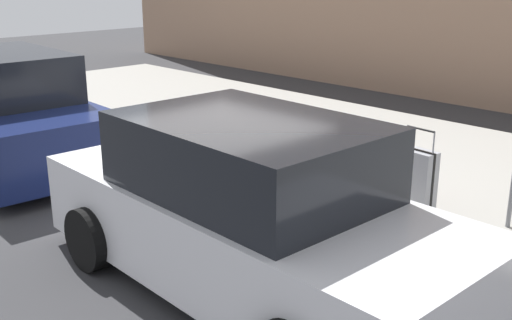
{
  "coord_description": "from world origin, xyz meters",
  "views": [
    {
      "loc": [
        -6.38,
        5.32,
        2.88
      ],
      "look_at": [
        -1.27,
        0.39,
        0.66
      ],
      "focal_mm": 43.58,
      "sensor_mm": 36.0,
      "label": 1
    }
  ],
  "objects_px": {
    "parked_car_navy_1": "(2,113)",
    "suitcase_olive_2": "(349,168)",
    "suitcase_maroon_1": "(384,172)",
    "bollard_post": "(193,121)",
    "fire_hydrant": "(228,122)",
    "suitcase_red_5": "(269,139)",
    "suitcase_navy_3": "(321,154)",
    "suitcase_teal_4": "(296,145)",
    "parked_car_white_0": "(249,213)",
    "suitcase_silver_0": "(417,181)"
  },
  "relations": [
    {
      "from": "suitcase_olive_2",
      "to": "parked_car_navy_1",
      "type": "xyz_separation_m",
      "value": [
        4.52,
        2.55,
        0.38
      ]
    },
    {
      "from": "suitcase_maroon_1",
      "to": "fire_hydrant",
      "type": "bearing_deg",
      "value": -0.15
    },
    {
      "from": "suitcase_silver_0",
      "to": "suitcase_teal_4",
      "type": "relative_size",
      "value": 1.07
    },
    {
      "from": "suitcase_olive_2",
      "to": "suitcase_navy_3",
      "type": "xyz_separation_m",
      "value": [
        0.5,
        -0.04,
        0.08
      ]
    },
    {
      "from": "suitcase_olive_2",
      "to": "suitcase_navy_3",
      "type": "height_order",
      "value": "suitcase_navy_3"
    },
    {
      "from": "fire_hydrant",
      "to": "parked_car_white_0",
      "type": "relative_size",
      "value": 0.19
    },
    {
      "from": "suitcase_silver_0",
      "to": "bollard_post",
      "type": "distance_m",
      "value": 4.04
    },
    {
      "from": "suitcase_navy_3",
      "to": "suitcase_silver_0",
      "type": "bearing_deg",
      "value": 176.52
    },
    {
      "from": "suitcase_silver_0",
      "to": "suitcase_maroon_1",
      "type": "distance_m",
      "value": 0.5
    },
    {
      "from": "bollard_post",
      "to": "parked_car_navy_1",
      "type": "height_order",
      "value": "parked_car_navy_1"
    },
    {
      "from": "suitcase_maroon_1",
      "to": "bollard_post",
      "type": "bearing_deg",
      "value": 2.3
    },
    {
      "from": "suitcase_silver_0",
      "to": "suitcase_teal_4",
      "type": "height_order",
      "value": "suitcase_silver_0"
    },
    {
      "from": "suitcase_red_5",
      "to": "suitcase_silver_0",
      "type": "bearing_deg",
      "value": 176.89
    },
    {
      "from": "suitcase_silver_0",
      "to": "parked_car_white_0",
      "type": "distance_m",
      "value": 2.52
    },
    {
      "from": "suitcase_teal_4",
      "to": "bollard_post",
      "type": "bearing_deg",
      "value": 6.26
    },
    {
      "from": "suitcase_maroon_1",
      "to": "suitcase_olive_2",
      "type": "xyz_separation_m",
      "value": [
        0.52,
        0.01,
        -0.07
      ]
    },
    {
      "from": "suitcase_teal_4",
      "to": "suitcase_maroon_1",
      "type": "bearing_deg",
      "value": 177.05
    },
    {
      "from": "suitcase_olive_2",
      "to": "suitcase_navy_3",
      "type": "bearing_deg",
      "value": -4.53
    },
    {
      "from": "suitcase_olive_2",
      "to": "suitcase_red_5",
      "type": "bearing_deg",
      "value": -3.21
    },
    {
      "from": "parked_car_navy_1",
      "to": "bollard_post",
      "type": "bearing_deg",
      "value": -121.82
    },
    {
      "from": "parked_car_navy_1",
      "to": "suitcase_teal_4",
      "type": "bearing_deg",
      "value": -143.1
    },
    {
      "from": "suitcase_red_5",
      "to": "parked_car_white_0",
      "type": "height_order",
      "value": "parked_car_white_0"
    },
    {
      "from": "suitcase_red_5",
      "to": "parked_car_navy_1",
      "type": "bearing_deg",
      "value": 41.51
    },
    {
      "from": "suitcase_maroon_1",
      "to": "suitcase_navy_3",
      "type": "distance_m",
      "value": 1.03
    },
    {
      "from": "suitcase_maroon_1",
      "to": "fire_hydrant",
      "type": "relative_size",
      "value": 0.85
    },
    {
      "from": "parked_car_white_0",
      "to": "parked_car_navy_1",
      "type": "xyz_separation_m",
      "value": [
        5.36,
        0.0,
        0.03
      ]
    },
    {
      "from": "suitcase_navy_3",
      "to": "parked_car_navy_1",
      "type": "relative_size",
      "value": 0.2
    },
    {
      "from": "suitcase_olive_2",
      "to": "suitcase_teal_4",
      "type": "relative_size",
      "value": 0.84
    },
    {
      "from": "suitcase_red_5",
      "to": "parked_car_navy_1",
      "type": "relative_size",
      "value": 0.21
    },
    {
      "from": "bollard_post",
      "to": "suitcase_olive_2",
      "type": "bearing_deg",
      "value": -177.49
    },
    {
      "from": "suitcase_maroon_1",
      "to": "suitcase_red_5",
      "type": "distance_m",
      "value": 2.07
    },
    {
      "from": "suitcase_silver_0",
      "to": "parked_car_navy_1",
      "type": "relative_size",
      "value": 0.22
    },
    {
      "from": "suitcase_maroon_1",
      "to": "suitcase_navy_3",
      "type": "height_order",
      "value": "suitcase_navy_3"
    },
    {
      "from": "suitcase_olive_2",
      "to": "bollard_post",
      "type": "height_order",
      "value": "suitcase_olive_2"
    },
    {
      "from": "suitcase_navy_3",
      "to": "parked_car_white_0",
      "type": "xyz_separation_m",
      "value": [
        -1.34,
        2.59,
        0.28
      ]
    },
    {
      "from": "suitcase_teal_4",
      "to": "parked_car_white_0",
      "type": "xyz_separation_m",
      "value": [
        -1.84,
        2.64,
        0.26
      ]
    },
    {
      "from": "bollard_post",
      "to": "suitcase_maroon_1",
      "type": "bearing_deg",
      "value": -177.7
    },
    {
      "from": "suitcase_silver_0",
      "to": "suitcase_olive_2",
      "type": "height_order",
      "value": "suitcase_silver_0"
    },
    {
      "from": "suitcase_maroon_1",
      "to": "suitcase_red_5",
      "type": "relative_size",
      "value": 0.76
    },
    {
      "from": "suitcase_teal_4",
      "to": "fire_hydrant",
      "type": "relative_size",
      "value": 1.1
    },
    {
      "from": "parked_car_navy_1",
      "to": "suitcase_olive_2",
      "type": "bearing_deg",
      "value": -150.57
    },
    {
      "from": "suitcase_teal_4",
      "to": "bollard_post",
      "type": "relative_size",
      "value": 1.23
    },
    {
      "from": "suitcase_silver_0",
      "to": "bollard_post",
      "type": "relative_size",
      "value": 1.32
    },
    {
      "from": "parked_car_navy_1",
      "to": "suitcase_navy_3",
      "type": "bearing_deg",
      "value": -147.18
    },
    {
      "from": "suitcase_silver_0",
      "to": "suitcase_maroon_1",
      "type": "xyz_separation_m",
      "value": [
        0.49,
        -0.06,
        -0.03
      ]
    },
    {
      "from": "suitcase_teal_4",
      "to": "suitcase_red_5",
      "type": "distance_m",
      "value": 0.54
    },
    {
      "from": "suitcase_silver_0",
      "to": "suitcase_maroon_1",
      "type": "bearing_deg",
      "value": -7.26
    },
    {
      "from": "suitcase_maroon_1",
      "to": "parked_car_white_0",
      "type": "distance_m",
      "value": 2.6
    },
    {
      "from": "suitcase_silver_0",
      "to": "fire_hydrant",
      "type": "xyz_separation_m",
      "value": [
        3.38,
        -0.07,
        0.08
      ]
    },
    {
      "from": "suitcase_silver_0",
      "to": "suitcase_red_5",
      "type": "relative_size",
      "value": 1.05
    }
  ]
}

